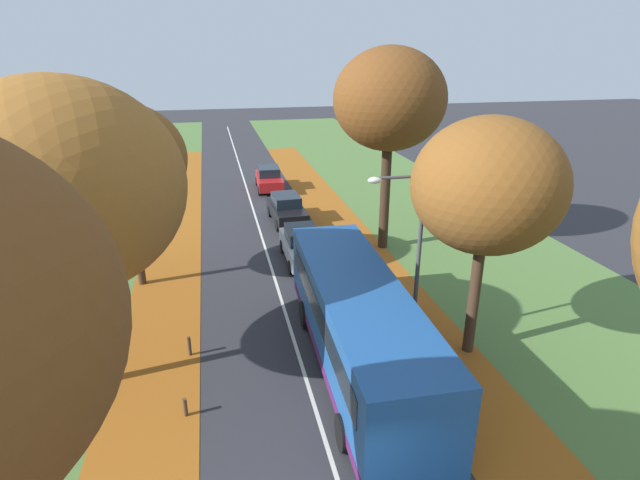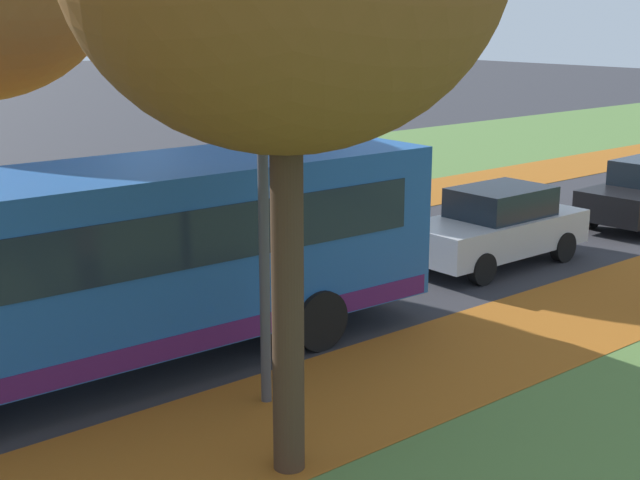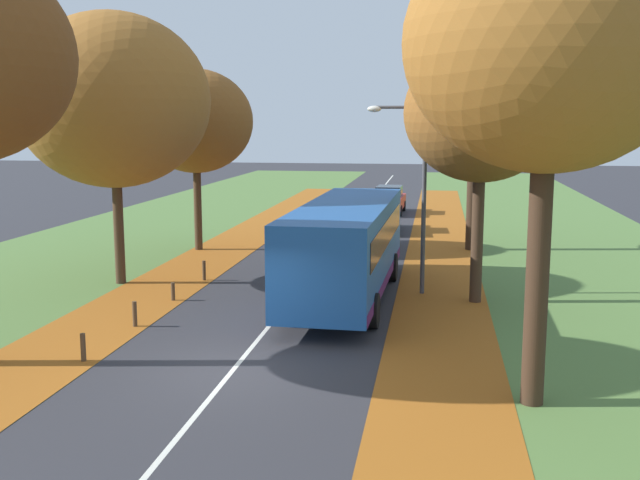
% 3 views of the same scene
% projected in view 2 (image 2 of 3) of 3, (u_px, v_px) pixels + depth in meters
% --- Properties ---
extents(grass_verge_left, '(12.00, 90.00, 0.01)m').
position_uv_depth(grass_verge_left, '(318.00, 173.00, 29.25)').
color(grass_verge_left, '#517538').
rests_on(grass_verge_left, ground).
extents(leaf_litter_left, '(2.80, 60.00, 0.00)m').
position_uv_depth(leaf_litter_left, '(251.00, 224.00, 22.10)').
color(leaf_litter_left, '#9E5619').
rests_on(leaf_litter_left, grass_verge_left).
extents(leaf_litter_right, '(2.80, 60.00, 0.00)m').
position_uv_depth(leaf_litter_right, '(564.00, 319.00, 15.26)').
color(leaf_litter_right, '#9E5619').
rests_on(leaf_litter_right, grass_verge_right).
extents(road_centre_line, '(0.12, 80.00, 0.01)m').
position_uv_depth(road_centre_line, '(552.00, 222.00, 22.41)').
color(road_centre_line, silver).
rests_on(road_centre_line, ground).
extents(bollard_fourth, '(0.12, 0.12, 0.70)m').
position_uv_depth(bollard_fourth, '(79.00, 254.00, 18.07)').
color(bollard_fourth, '#4C3823').
rests_on(bollard_fourth, ground).
extents(streetlamp_right, '(1.89, 0.28, 6.00)m').
position_uv_depth(streetlamp_right, '(247.00, 123.00, 11.37)').
color(streetlamp_right, '#47474C').
rests_on(streetlamp_right, ground).
extents(bus, '(2.86, 10.46, 2.98)m').
position_uv_depth(bus, '(108.00, 259.00, 12.69)').
color(bus, '#1E5199').
rests_on(bus, ground).
extents(car_silver_lead, '(1.80, 4.21, 1.62)m').
position_uv_depth(car_silver_lead, '(496.00, 226.00, 18.43)').
color(car_silver_lead, '#B7BABF').
rests_on(car_silver_lead, ground).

